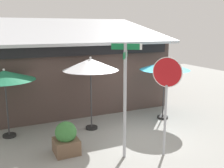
{
  "coord_description": "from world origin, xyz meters",
  "views": [
    {
      "loc": [
        -4.18,
        -7.43,
        3.63
      ],
      "look_at": [
        -0.19,
        1.2,
        1.6
      ],
      "focal_mm": 42.01,
      "sensor_mm": 36.0,
      "label": 1
    }
  ],
  "objects": [
    {
      "name": "patio_umbrella_teal_right",
      "position": [
        2.03,
        1.01,
        2.16
      ],
      "size": [
        1.99,
        1.99,
        2.42
      ],
      "color": "black",
      "rests_on": "ground"
    },
    {
      "name": "patio_umbrella_ivory_center",
      "position": [
        -1.04,
        1.15,
        2.36
      ],
      "size": [
        1.97,
        1.97,
        2.67
      ],
      "color": "black",
      "rests_on": "ground"
    },
    {
      "name": "patio_umbrella_forest_green_left",
      "position": [
        -3.85,
        1.65,
        2.09
      ],
      "size": [
        1.99,
        1.99,
        2.35
      ],
      "color": "black",
      "rests_on": "ground"
    },
    {
      "name": "stop_sign",
      "position": [
        0.17,
        -1.64,
        2.03
      ],
      "size": [
        0.51,
        0.69,
        2.87
      ],
      "color": "#A8AAB2",
      "rests_on": "ground"
    },
    {
      "name": "cafe_building",
      "position": [
        -0.63,
        4.8,
        1.67
      ],
      "size": [
        8.25,
        5.39,
        4.16
      ],
      "color": "#473833",
      "rests_on": "ground"
    },
    {
      "name": "ground_plane",
      "position": [
        0.0,
        0.0,
        -0.05
      ],
      "size": [
        28.0,
        28.0,
        0.1
      ],
      "primitive_type": "cube",
      "color": "gray"
    },
    {
      "name": "sidewalk_planter",
      "position": [
        -2.39,
        -0.35,
        0.46
      ],
      "size": [
        0.71,
        0.71,
        0.98
      ],
      "color": "brown",
      "rests_on": "ground"
    },
    {
      "name": "street_sign_post",
      "position": [
        -0.94,
        -1.27,
        1.95
      ],
      "size": [
        0.69,
        0.64,
        3.26
      ],
      "color": "#A8AAB2",
      "rests_on": "ground"
    }
  ]
}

